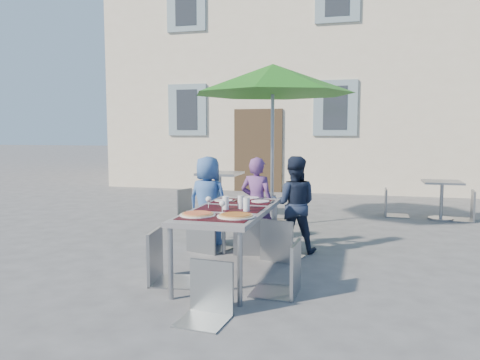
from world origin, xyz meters
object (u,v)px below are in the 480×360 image
(pizza_near_left, at_px, (198,214))
(chair_1, at_px, (249,214))
(pizza_near_right, at_px, (236,216))
(chair_3, at_px, (165,224))
(chair_4, at_px, (285,236))
(bg_chair_l_0, at_px, (188,187))
(chair_0, at_px, (206,206))
(patio_umbrella, at_px, (273,80))
(chair_5, at_px, (207,257))
(child_2, at_px, (294,204))
(bg_chair_r_0, at_px, (265,193))
(bg_chair_l_1, at_px, (392,186))
(child_1, at_px, (257,204))
(chair_2, at_px, (280,214))
(cafe_table_0, at_px, (220,184))
(cafe_table_1, at_px, (442,194))
(dining_table, at_px, (230,214))
(bg_chair_r_1, at_px, (467,187))
(child_0, at_px, (208,201))

(pizza_near_left, bearing_deg, chair_1, 83.33)
(pizza_near_right, height_order, chair_3, chair_3)
(chair_4, relative_size, bg_chair_l_0, 1.08)
(chair_0, distance_m, patio_umbrella, 2.65)
(patio_umbrella, bearing_deg, chair_5, -86.92)
(pizza_near_right, xyz_separation_m, child_2, (0.32, 1.71, -0.13))
(patio_umbrella, height_order, bg_chair_r_0, patio_umbrella)
(pizza_near_right, bearing_deg, bg_chair_l_1, 70.37)
(child_1, distance_m, chair_2, 0.61)
(cafe_table_0, distance_m, cafe_table_1, 4.07)
(chair_2, distance_m, cafe_table_0, 3.28)
(bg_chair_l_0, bearing_deg, chair_5, -66.99)
(pizza_near_right, relative_size, chair_3, 0.35)
(bg_chair_l_0, xyz_separation_m, bg_chair_r_0, (1.57, -0.20, -0.05))
(chair_1, bearing_deg, bg_chair_l_0, 125.63)
(dining_table, relative_size, cafe_table_1, 2.61)
(pizza_near_right, bearing_deg, child_1, 95.92)
(dining_table, distance_m, chair_2, 0.88)
(cafe_table_0, relative_size, cafe_table_1, 1.17)
(child_1, distance_m, chair_5, 2.42)
(chair_2, xyz_separation_m, bg_chair_r_1, (2.78, 3.46, 0.03))
(chair_0, bearing_deg, child_0, 103.98)
(pizza_near_left, relative_size, chair_5, 0.40)
(chair_0, bearing_deg, dining_table, -56.62)
(chair_0, bearing_deg, chair_3, -89.81)
(cafe_table_0, xyz_separation_m, bg_chair_r_1, (4.45, 0.63, 0.02))
(pizza_near_right, xyz_separation_m, bg_chair_l_1, (1.73, 4.85, -0.19))
(bg_chair_l_0, bearing_deg, patio_umbrella, -23.15)
(chair_3, xyz_separation_m, patio_umbrella, (0.53, 3.18, 1.80))
(bg_chair_r_0, height_order, bg_chair_l_1, bg_chair_l_1)
(bg_chair_r_0, bearing_deg, chair_0, -97.01)
(cafe_table_1, bearing_deg, child_0, -140.23)
(chair_2, distance_m, bg_chair_r_1, 4.44)
(dining_table, relative_size, pizza_near_left, 5.13)
(chair_2, xyz_separation_m, bg_chair_l_1, (1.51, 3.60, -0.01))
(chair_0, height_order, patio_umbrella, patio_umbrella)
(cafe_table_0, bearing_deg, bg_chair_l_1, 13.78)
(bg_chair_l_0, bearing_deg, pizza_near_left, -67.48)
(chair_1, distance_m, bg_chair_l_1, 3.92)
(chair_5, distance_m, bg_chair_r_1, 6.23)
(child_0, relative_size, child_2, 0.98)
(chair_2, distance_m, cafe_table_1, 4.16)
(dining_table, distance_m, bg_chair_r_0, 3.37)
(pizza_near_right, bearing_deg, dining_table, 112.08)
(dining_table, bearing_deg, chair_0, 123.38)
(pizza_near_left, xyz_separation_m, chair_0, (-0.42, 1.43, -0.15))
(child_2, height_order, chair_1, child_2)
(chair_5, distance_m, bg_chair_r_0, 4.57)
(chair_2, distance_m, chair_4, 1.24)
(cafe_table_0, xyz_separation_m, bg_chair_l_1, (3.17, 0.78, -0.02))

